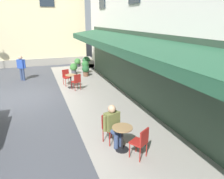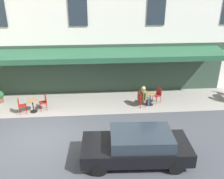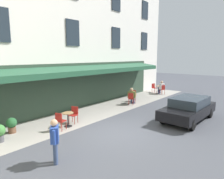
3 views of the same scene
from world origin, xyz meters
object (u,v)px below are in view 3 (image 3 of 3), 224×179
(cafe_chair_red_under_awning, at_px, (60,120))
(cafe_chair_red_facing_street, at_px, (163,89))
(cafe_chair_red_corner_right, at_px, (154,87))
(cafe_chair_red_kerbside, at_px, (133,95))
(parked_car_black, at_px, (188,108))
(cafe_chair_red_by_window, at_px, (131,98))
(potted_plant_by_steps, at_px, (12,124))
(cafe_table_mid_terrace, at_px, (158,88))
(seated_companion_in_olive, at_px, (132,95))
(walking_pedestrian_in_blue, at_px, (55,138))
(cafe_table_near_entrance, at_px, (68,117))
(seated_patron_in_white, at_px, (161,87))
(cafe_chair_red_near_door, at_px, (74,113))
(cafe_table_streetside, at_px, (133,97))

(cafe_chair_red_under_awning, bearing_deg, cafe_chair_red_facing_street, -178.35)
(cafe_chair_red_corner_right, bearing_deg, cafe_chair_red_kerbside, 8.07)
(parked_car_black, bearing_deg, cafe_chair_red_by_window, -102.49)
(cafe_chair_red_under_awning, bearing_deg, potted_plant_by_steps, -42.70)
(cafe_chair_red_facing_street, height_order, cafe_chair_red_corner_right, same)
(cafe_table_mid_terrace, xyz_separation_m, seated_companion_in_olive, (5.60, 0.56, 0.20))
(walking_pedestrian_in_blue, bearing_deg, cafe_table_mid_terrace, -166.85)
(cafe_table_near_entrance, bearing_deg, cafe_chair_red_kerbside, -174.63)
(cafe_chair_red_corner_right, height_order, cafe_chair_red_by_window, same)
(seated_patron_in_white, bearing_deg, cafe_chair_red_under_awning, 2.55)
(cafe_chair_red_near_door, xyz_separation_m, seated_companion_in_olive, (-5.75, -0.01, 0.14))
(cafe_chair_red_facing_street, bearing_deg, cafe_chair_red_kerbside, -6.29)
(cafe_table_streetside, bearing_deg, walking_pedestrian_in_blue, 17.64)
(cafe_table_mid_terrace, distance_m, cafe_chair_red_kerbside, 4.66)
(cafe_chair_red_by_window, xyz_separation_m, cafe_chair_red_kerbside, (-1.14, -0.53, 0.00))
(cafe_chair_red_under_awning, height_order, cafe_chair_red_by_window, same)
(cafe_chair_red_near_door, height_order, potted_plant_by_steps, cafe_chair_red_near_door)
(cafe_table_near_entrance, xyz_separation_m, parked_car_black, (-5.11, 4.50, 0.22))
(cafe_chair_red_near_door, relative_size, cafe_chair_red_facing_street, 1.00)
(cafe_table_streetside, bearing_deg, cafe_chair_red_facing_street, 178.18)
(seated_patron_in_white, relative_size, walking_pedestrian_in_blue, 0.83)
(parked_car_black, bearing_deg, cafe_chair_red_kerbside, -112.70)
(cafe_chair_red_near_door, distance_m, cafe_chair_red_by_window, 5.55)
(cafe_chair_red_by_window, height_order, walking_pedestrian_in_blue, walking_pedestrian_in_blue)
(cafe_chair_red_corner_right, xyz_separation_m, cafe_chair_red_kerbside, (4.87, 0.69, 0.00))
(parked_car_black, bearing_deg, cafe_table_mid_terrace, -142.28)
(cafe_table_near_entrance, relative_size, potted_plant_by_steps, 1.00)
(potted_plant_by_steps, bearing_deg, parked_car_black, 141.45)
(cafe_table_mid_terrace, distance_m, cafe_chair_red_facing_street, 0.63)
(cafe_chair_red_near_door, xyz_separation_m, cafe_table_streetside, (-6.14, -0.14, -0.06))
(cafe_chair_red_by_window, relative_size, seated_companion_in_olive, 0.71)
(cafe_chair_red_under_awning, bearing_deg, cafe_table_near_entrance, -165.80)
(cafe_chair_red_under_awning, height_order, cafe_chair_red_facing_street, same)
(seated_companion_in_olive, bearing_deg, walking_pedestrian_in_blue, 17.60)
(seated_patron_in_white, bearing_deg, walking_pedestrian_in_blue, 11.84)
(cafe_chair_red_near_door, bearing_deg, cafe_chair_red_under_awning, 16.97)
(cafe_table_near_entrance, relative_size, cafe_chair_red_corner_right, 0.82)
(cafe_chair_red_by_window, bearing_deg, cafe_chair_red_facing_street, -179.55)
(cafe_chair_red_kerbside, relative_size, parked_car_black, 0.21)
(cafe_table_near_entrance, xyz_separation_m, walking_pedestrian_in_blue, (2.63, 2.62, 0.43))
(cafe_table_near_entrance, bearing_deg, potted_plant_by_steps, -31.25)
(cafe_chair_red_near_door, xyz_separation_m, cafe_chair_red_by_window, (-5.54, 0.06, 0.00))
(cafe_table_streetside, height_order, seated_companion_in_olive, seated_companion_in_olive)
(seated_patron_in_white, relative_size, seated_companion_in_olive, 1.02)
(cafe_chair_red_by_window, bearing_deg, cafe_chair_red_near_door, -0.60)
(cafe_table_streetside, xyz_separation_m, seated_companion_in_olive, (0.40, 0.13, 0.20))
(cafe_chair_red_near_door, bearing_deg, cafe_table_near_entrance, 19.74)
(cafe_table_near_entrance, relative_size, cafe_chair_red_facing_street, 0.82)
(seated_companion_in_olive, bearing_deg, cafe_chair_red_corner_right, -168.78)
(cafe_chair_red_by_window, bearing_deg, cafe_table_mid_terrace, -173.86)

